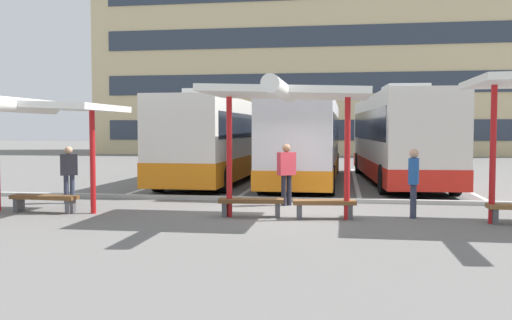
{
  "coord_description": "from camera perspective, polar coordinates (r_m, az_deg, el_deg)",
  "views": [
    {
      "loc": [
        1.37,
        -14.63,
        2.18
      ],
      "look_at": [
        -1.52,
        4.09,
        1.13
      ],
      "focal_mm": 39.49,
      "sensor_mm": 36.0,
      "label": 1
    }
  ],
  "objects": [
    {
      "name": "bench_1",
      "position": [
        13.95,
        -0.49,
        -4.41
      ],
      "size": [
        1.64,
        0.59,
        0.45
      ],
      "color": "brown",
      "rests_on": "ground"
    },
    {
      "name": "lane_stripe_0",
      "position": [
        25.05,
        -7.74,
        -1.83
      ],
      "size": [
        0.16,
        14.0,
        0.01
      ],
      "primitive_type": "cube",
      "color": "white",
      "rests_on": "ground"
    },
    {
      "name": "waiting_shelter_1",
      "position": [
        13.4,
        3.09,
        6.56
      ],
      "size": [
        3.88,
        4.84,
        3.2
      ],
      "color": "red",
      "rests_on": "ground"
    },
    {
      "name": "lane_stripe_3",
      "position": [
        24.41,
        19.04,
        -2.1
      ],
      "size": [
        0.16,
        14.0,
        0.01
      ],
      "primitive_type": "cube",
      "color": "white",
      "rests_on": "ground"
    },
    {
      "name": "bench_0",
      "position": [
        15.67,
        -20.66,
        -3.76
      ],
      "size": [
        1.82,
        0.54,
        0.45
      ],
      "color": "brown",
      "rests_on": "ground"
    },
    {
      "name": "lane_stripe_2",
      "position": [
        24.02,
        10.03,
        -2.06
      ],
      "size": [
        0.16,
        14.0,
        0.01
      ],
      "primitive_type": "cube",
      "color": "white",
      "rests_on": "ground"
    },
    {
      "name": "coach_bus_2",
      "position": [
        23.69,
        14.16,
        2.18
      ],
      "size": [
        3.29,
        12.48,
        3.82
      ],
      "color": "silver",
      "rests_on": "ground"
    },
    {
      "name": "ground_plane",
      "position": [
        14.85,
        3.39,
        -5.25
      ],
      "size": [
        160.0,
        160.0,
        0.0
      ],
      "primitive_type": "plane",
      "color": "slate"
    },
    {
      "name": "waiting_passenger_1",
      "position": [
        14.23,
        15.68,
        -1.77
      ],
      "size": [
        0.31,
        0.52,
        1.69
      ],
      "color": "#33384C",
      "rests_on": "ground"
    },
    {
      "name": "waiting_passenger_2",
      "position": [
        17.26,
        -18.42,
        -1.02
      ],
      "size": [
        0.53,
        0.43,
        1.67
      ],
      "color": "#33384C",
      "rests_on": "ground"
    },
    {
      "name": "waiting_shelter_0",
      "position": [
        15.36,
        -21.27,
        4.91
      ],
      "size": [
        3.68,
        4.57,
        2.92
      ],
      "color": "red",
      "rests_on": "ground"
    },
    {
      "name": "lane_stripe_1",
      "position": [
        24.24,
        0.96,
        -1.97
      ],
      "size": [
        0.16,
        14.0,
        0.01
      ],
      "primitive_type": "cube",
      "color": "white",
      "rests_on": "ground"
    },
    {
      "name": "coach_bus_1",
      "position": [
        23.06,
        5.1,
        1.95
      ],
      "size": [
        2.58,
        12.46,
        3.61
      ],
      "color": "silver",
      "rests_on": "ground"
    },
    {
      "name": "platform_kerb",
      "position": [
        16.9,
        4.06,
        -4.02
      ],
      "size": [
        44.0,
        0.24,
        0.12
      ],
      "primitive_type": "cube",
      "color": "#ADADA8",
      "rests_on": "ground"
    },
    {
      "name": "terminal_building",
      "position": [
        52.13,
        7.36,
        9.14
      ],
      "size": [
        40.29,
        11.39,
        17.96
      ],
      "color": "#D1BC8C",
      "rests_on": "ground"
    },
    {
      "name": "coach_bus_0",
      "position": [
        23.12,
        -3.87,
        1.97
      ],
      "size": [
        2.78,
        11.19,
        3.67
      ],
      "color": "silver",
      "rests_on": "ground"
    },
    {
      "name": "bench_2",
      "position": [
        13.76,
        6.93,
        -4.56
      ],
      "size": [
        1.55,
        0.6,
        0.45
      ],
      "color": "brown",
      "rests_on": "ground"
    },
    {
      "name": "waiting_passenger_0",
      "position": [
        15.96,
        3.1,
        -0.98
      ],
      "size": [
        0.54,
        0.48,
        1.75
      ],
      "color": "black",
      "rests_on": "ground"
    }
  ]
}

